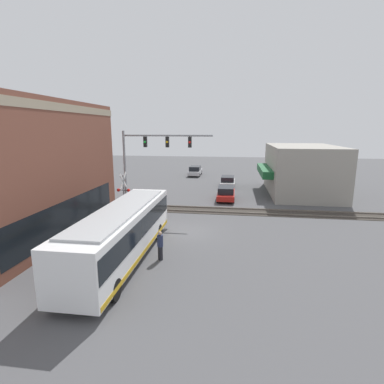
# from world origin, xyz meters

# --- Properties ---
(ground_plane) EXTENTS (120.00, 120.00, 0.00)m
(ground_plane) POSITION_xyz_m (0.00, 0.00, 0.00)
(ground_plane) COLOR #4C4C4F
(brick_building) EXTENTS (15.48, 9.82, 9.27)m
(brick_building) POSITION_xyz_m (-2.53, 12.37, 4.64)
(brick_building) COLOR brown
(brick_building) RESTS_ON ground
(shop_building) EXTENTS (11.82, 8.38, 5.53)m
(shop_building) POSITION_xyz_m (14.92, -11.05, 2.76)
(shop_building) COLOR gray
(shop_building) RESTS_ON ground
(city_bus) EXTENTS (11.68, 2.59, 3.08)m
(city_bus) POSITION_xyz_m (-5.30, 2.80, 1.71)
(city_bus) COLOR white
(city_bus) RESTS_ON ground
(traffic_signal_gantry) EXTENTS (0.42, 7.89, 7.23)m
(traffic_signal_gantry) POSITION_xyz_m (4.67, 3.88, 5.38)
(traffic_signal_gantry) COLOR gray
(traffic_signal_gantry) RESTS_ON ground
(crossing_signal) EXTENTS (1.41, 1.18, 3.81)m
(crossing_signal) POSITION_xyz_m (3.11, 5.85, 2.30)
(crossing_signal) COLOR gray
(crossing_signal) RESTS_ON ground
(rail_track_near) EXTENTS (2.60, 60.00, 0.15)m
(rail_track_near) POSITION_xyz_m (6.00, 0.00, 0.03)
(rail_track_near) COLOR #332D28
(rail_track_near) RESTS_ON ground
(parked_car_red) EXTENTS (4.62, 1.82, 1.43)m
(parked_car_red) POSITION_xyz_m (10.57, -2.60, 0.67)
(parked_car_red) COLOR #B21E19
(parked_car_red) RESTS_ON ground
(parked_car_white) EXTENTS (4.50, 1.82, 1.37)m
(parked_car_white) POSITION_xyz_m (17.98, -2.60, 0.64)
(parked_car_white) COLOR silver
(parked_car_white) RESTS_ON ground
(parked_car_silver) EXTENTS (4.78, 1.82, 1.54)m
(parked_car_silver) POSITION_xyz_m (26.72, 2.80, 0.71)
(parked_car_silver) COLOR #B7B7BC
(parked_car_silver) RESTS_ON ground
(pedestrian_at_crossing) EXTENTS (0.34, 0.34, 1.71)m
(pedestrian_at_crossing) POSITION_xyz_m (2.64, 4.88, 0.87)
(pedestrian_at_crossing) COLOR #2D3351
(pedestrian_at_crossing) RESTS_ON ground
(pedestrian_near_bus) EXTENTS (0.34, 0.34, 1.71)m
(pedestrian_near_bus) POSITION_xyz_m (-4.99, 0.69, 0.87)
(pedestrian_near_bus) COLOR black
(pedestrian_near_bus) RESTS_ON ground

